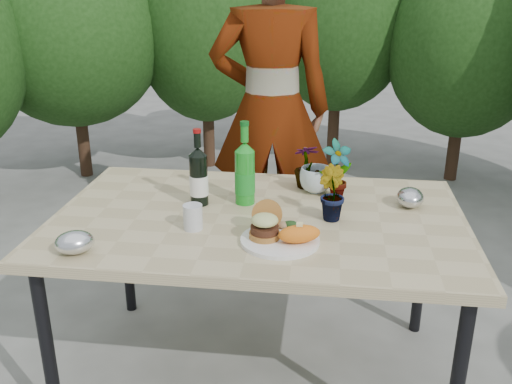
# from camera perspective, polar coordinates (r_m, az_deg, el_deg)

# --- Properties ---
(ground) EXTENTS (80.00, 80.00, 0.00)m
(ground) POSITION_cam_1_polar(r_m,az_deg,el_deg) (2.62, 0.24, -17.59)
(ground) COLOR #62625E
(ground) RESTS_ON ground
(patio_table) EXTENTS (1.60, 1.00, 0.75)m
(patio_table) POSITION_cam_1_polar(r_m,az_deg,el_deg) (2.25, 0.26, -3.72)
(patio_table) COLOR tan
(patio_table) RESTS_ON ground
(shrub_hedge) EXTENTS (6.82, 5.04, 2.24)m
(shrub_hedge) POSITION_cam_1_polar(r_m,az_deg,el_deg) (3.83, 4.34, 13.76)
(shrub_hedge) COLOR #382316
(shrub_hedge) RESTS_ON ground
(dinner_plate) EXTENTS (0.28, 0.28, 0.01)m
(dinner_plate) POSITION_cam_1_polar(r_m,az_deg,el_deg) (2.02, 2.42, -4.85)
(dinner_plate) COLOR white
(dinner_plate) RESTS_ON patio_table
(burger_stack) EXTENTS (0.11, 0.16, 0.11)m
(burger_stack) POSITION_cam_1_polar(r_m,az_deg,el_deg) (2.01, 0.93, -3.18)
(burger_stack) COLOR #B7722D
(burger_stack) RESTS_ON dinner_plate
(sweet_potato) EXTENTS (0.17, 0.12, 0.06)m
(sweet_potato) POSITION_cam_1_polar(r_m,az_deg,el_deg) (1.98, 4.35, -4.20)
(sweet_potato) COLOR orange
(sweet_potato) RESTS_ON dinner_plate
(grilled_veg) EXTENTS (0.08, 0.05, 0.03)m
(grilled_veg) POSITION_cam_1_polar(r_m,az_deg,el_deg) (2.09, 3.13, -3.27)
(grilled_veg) COLOR olive
(grilled_veg) RESTS_ON dinner_plate
(wine_bottle) EXTENTS (0.08, 0.08, 0.32)m
(wine_bottle) POSITION_cam_1_polar(r_m,az_deg,el_deg) (2.31, -5.75, 1.48)
(wine_bottle) COLOR black
(wine_bottle) RESTS_ON patio_table
(sparkling_water) EXTENTS (0.08, 0.08, 0.34)m
(sparkling_water) POSITION_cam_1_polar(r_m,az_deg,el_deg) (2.31, -1.12, 1.82)
(sparkling_water) COLOR #198D20
(sparkling_water) RESTS_ON patio_table
(plastic_cup) EXTENTS (0.07, 0.07, 0.09)m
(plastic_cup) POSITION_cam_1_polar(r_m,az_deg,el_deg) (2.11, -6.33, -2.51)
(plastic_cup) COLOR silver
(plastic_cup) RESTS_ON patio_table
(seedling_left) EXTENTS (0.16, 0.14, 0.25)m
(seedling_left) POSITION_cam_1_polar(r_m,az_deg,el_deg) (2.38, 8.12, 2.19)
(seedling_left) COLOR #21521C
(seedling_left) RESTS_ON patio_table
(seedling_mid) EXTENTS (0.14, 0.15, 0.21)m
(seedling_mid) POSITION_cam_1_polar(r_m,az_deg,el_deg) (2.18, 7.49, -0.13)
(seedling_mid) COLOR #2B5E20
(seedling_mid) RESTS_ON patio_table
(seedling_right) EXTENTS (0.14, 0.14, 0.20)m
(seedling_right) POSITION_cam_1_polar(r_m,az_deg,el_deg) (2.50, 5.11, 2.60)
(seedling_right) COLOR #28551D
(seedling_right) RESTS_ON patio_table
(blue_bowl) EXTENTS (0.15, 0.15, 0.11)m
(blue_bowl) POSITION_cam_1_polar(r_m,az_deg,el_deg) (2.47, 6.00, 1.22)
(blue_bowl) COLOR silver
(blue_bowl) RESTS_ON patio_table
(foil_packet_left) EXTENTS (0.17, 0.16, 0.08)m
(foil_packet_left) POSITION_cam_1_polar(r_m,az_deg,el_deg) (2.02, -17.69, -4.81)
(foil_packet_left) COLOR silver
(foil_packet_left) RESTS_ON patio_table
(foil_packet_right) EXTENTS (0.12, 0.14, 0.08)m
(foil_packet_right) POSITION_cam_1_polar(r_m,az_deg,el_deg) (2.39, 15.16, -0.53)
(foil_packet_right) COLOR #B9BBC0
(foil_packet_right) RESTS_ON patio_table
(person) EXTENTS (0.72, 0.52, 1.85)m
(person) POSITION_cam_1_polar(r_m,az_deg,el_deg) (3.19, 1.47, 8.20)
(person) COLOR #8A6145
(person) RESTS_ON ground
(terracotta_pot) EXTENTS (0.17, 0.17, 0.14)m
(terracotta_pot) POSITION_cam_1_polar(r_m,az_deg,el_deg) (4.62, -13.49, 0.66)
(terracotta_pot) COLOR #A3452A
(terracotta_pot) RESTS_ON ground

